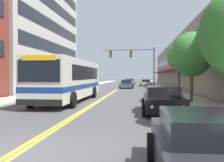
% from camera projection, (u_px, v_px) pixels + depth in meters
% --- Properties ---
extents(ground_plane, '(240.00, 240.00, 0.00)m').
position_uv_depth(ground_plane, '(121.00, 87.00, 42.89)').
color(ground_plane, '#4C4C4F').
extents(sidewalk_left, '(2.88, 106.00, 0.12)m').
position_uv_depth(sidewalk_left, '(81.00, 87.00, 43.64)').
color(sidewalk_left, '#B2ADA5').
rests_on(sidewalk_left, ground_plane).
extents(sidewalk_right, '(2.88, 106.00, 0.12)m').
position_uv_depth(sidewalk_right, '(162.00, 87.00, 42.14)').
color(sidewalk_right, '#B2ADA5').
rests_on(sidewalk_right, ground_plane).
extents(centre_line, '(0.34, 106.00, 0.01)m').
position_uv_depth(centre_line, '(121.00, 87.00, 42.89)').
color(centre_line, yellow).
rests_on(centre_line, ground_plane).
extents(office_tower_left, '(12.08, 23.91, 23.32)m').
position_uv_depth(office_tower_left, '(15.00, 8.00, 35.69)').
color(office_tower_left, '#BCB7AD').
rests_on(office_tower_left, ground_plane).
extents(storefront_row_right, '(9.10, 68.00, 7.73)m').
position_uv_depth(storefront_row_right, '(197.00, 64.00, 41.45)').
color(storefront_row_right, gray).
rests_on(storefront_row_right, ground_plane).
extents(city_bus, '(2.95, 11.72, 3.10)m').
position_uv_depth(city_bus, '(70.00, 78.00, 19.15)').
color(city_bus, silver).
rests_on(city_bus, ground_plane).
extents(car_white_parked_left_near, '(1.97, 4.70, 1.45)m').
position_uv_depth(car_white_parked_left_near, '(89.00, 85.00, 36.81)').
color(car_white_parked_left_near, white).
rests_on(car_white_parked_left_near, ground_plane).
extents(car_charcoal_parked_right_foreground, '(2.05, 4.56, 1.29)m').
position_uv_depth(car_charcoal_parked_right_foreground, '(210.00, 154.00, 4.25)').
color(car_charcoal_parked_right_foreground, '#232328').
rests_on(car_charcoal_parked_right_foreground, ground_plane).
extents(car_beige_parked_right_mid, '(2.06, 4.82, 1.26)m').
position_uv_depth(car_beige_parked_right_mid, '(146.00, 83.00, 48.23)').
color(car_beige_parked_right_mid, '#BCAD89').
rests_on(car_beige_parked_right_mid, ground_plane).
extents(car_black_parked_right_far, '(2.21, 4.51, 1.37)m').
position_uv_depth(car_black_parked_right_far, '(163.00, 100.00, 13.23)').
color(car_black_parked_right_far, black).
rests_on(car_black_parked_right_far, ground_plane).
extents(car_silver_moving_lead, '(2.13, 4.41, 1.27)m').
position_uv_depth(car_silver_moving_lead, '(128.00, 83.00, 47.14)').
color(car_silver_moving_lead, '#B7B7BC').
rests_on(car_silver_moving_lead, ground_plane).
extents(car_slate_blue_moving_second, '(2.11, 4.67, 1.27)m').
position_uv_depth(car_slate_blue_moving_second, '(127.00, 84.00, 39.29)').
color(car_slate_blue_moving_second, '#475675').
rests_on(car_slate_blue_moving_second, ground_plane).
extents(car_champagne_moving_third, '(2.14, 4.29, 1.32)m').
position_uv_depth(car_champagne_moving_third, '(130.00, 82.00, 54.77)').
color(car_champagne_moving_third, beige).
rests_on(car_champagne_moving_third, ground_plane).
extents(traffic_signal_mast, '(7.36, 0.38, 6.02)m').
position_uv_depth(traffic_signal_mast, '(136.00, 59.00, 35.43)').
color(traffic_signal_mast, '#47474C').
rests_on(traffic_signal_mast, ground_plane).
extents(street_tree_right_mid, '(2.87, 2.87, 4.92)m').
position_uv_depth(street_tree_right_mid, '(192.00, 54.00, 17.49)').
color(street_tree_right_mid, brown).
rests_on(street_tree_right_mid, sidewalk_right).
extents(street_tree_right_far, '(2.65, 2.65, 5.47)m').
position_uv_depth(street_tree_right_far, '(179.00, 56.00, 27.54)').
color(street_tree_right_far, brown).
rests_on(street_tree_right_far, sidewalk_right).
extents(fire_hydrant, '(0.34, 0.26, 0.90)m').
position_uv_depth(fire_hydrant, '(181.00, 96.00, 17.06)').
color(fire_hydrant, '#B7B7BC').
rests_on(fire_hydrant, sidewalk_right).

